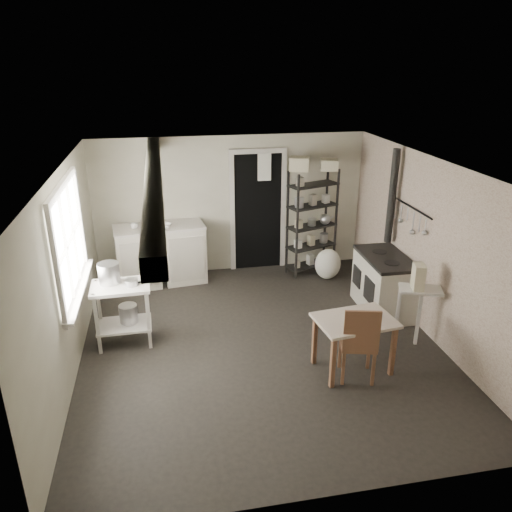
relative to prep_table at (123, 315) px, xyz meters
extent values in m
plane|color=black|center=(1.71, -0.35, -0.40)|extent=(5.00, 5.00, 0.00)
plane|color=white|center=(1.71, -0.35, 1.90)|extent=(5.00, 5.00, 0.00)
cube|color=beige|center=(1.71, 2.15, 0.75)|extent=(4.50, 0.02, 2.30)
cube|color=beige|center=(1.71, -2.85, 0.75)|extent=(4.50, 0.02, 2.30)
cube|color=beige|center=(-0.54, -0.35, 0.75)|extent=(0.02, 5.00, 2.30)
cube|color=beige|center=(3.96, -0.35, 0.75)|extent=(0.02, 5.00, 2.30)
cylinder|color=#BDBDBF|center=(-0.13, 0.09, 0.54)|extent=(0.28, 0.28, 0.29)
cylinder|color=#BDBDBF|center=(0.14, -0.02, 0.45)|extent=(0.20, 0.20, 0.09)
cylinder|color=#BDBDBF|center=(0.06, 0.04, -0.02)|extent=(0.28, 0.28, 0.25)
imported|color=silver|center=(0.60, 1.74, 0.55)|extent=(0.30, 0.30, 0.07)
imported|color=silver|center=(0.13, 1.74, 0.57)|extent=(0.12, 0.12, 0.09)
imported|color=silver|center=(2.76, 1.79, 0.97)|extent=(0.09, 0.09, 0.19)
cube|color=beige|center=(2.78, 1.81, 1.61)|extent=(0.38, 0.36, 0.21)
cube|color=beige|center=(3.25, 1.74, 1.59)|extent=(0.33, 0.31, 0.18)
cube|color=beige|center=(3.61, -0.74, 0.61)|extent=(0.18, 0.24, 0.32)
imported|color=silver|center=(2.91, -1.21, 0.40)|extent=(0.10, 0.10, 0.09)
ellipsoid|color=silver|center=(3.21, 1.43, -0.16)|extent=(0.44, 0.37, 0.52)
cylinder|color=silver|center=(3.15, -0.58, -0.33)|extent=(0.13, 0.13, 0.14)
camera|label=1|loc=(0.61, -5.84, 3.07)|focal=35.00mm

